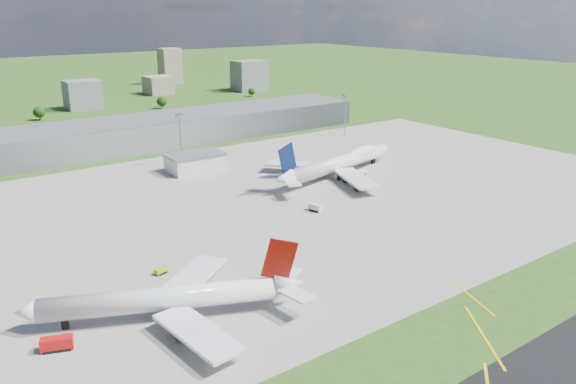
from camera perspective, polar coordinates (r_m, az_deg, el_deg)
ground at (r=318.82m, az=-15.07°, el=3.84°), size 1400.00×1400.00×0.00m
apron at (r=228.46m, az=-2.51°, el=-1.19°), size 360.00×190.00×0.08m
terminal at (r=330.89m, az=-16.13°, el=5.60°), size 300.00×42.00×15.00m
ops_building at (r=277.15m, az=-9.41°, el=2.95°), size 26.00×16.00×8.00m
mast_center at (r=287.14m, az=-10.91°, el=6.22°), size 3.50×2.00×25.90m
mast_east at (r=347.21m, az=5.85°, el=8.51°), size 3.50×2.00×25.90m
airliner_red_twin at (r=148.69m, az=-11.79°, el=-10.60°), size 68.31×51.47×19.86m
airliner_blue_quad at (r=266.38m, az=5.27°, el=2.97°), size 83.59×64.71×21.96m
fire_truck at (r=145.43m, az=-22.41°, el=-14.09°), size 7.75×5.16×3.25m
tug_yellow at (r=173.80m, az=-12.78°, el=-7.84°), size 4.11×2.96×1.83m
van_white_near at (r=219.79m, az=2.82°, el=-1.62°), size 3.50×5.89×2.78m
van_white_far at (r=269.29m, az=7.60°, el=1.95°), size 4.64×3.17×2.23m
bldg_c at (r=472.48m, az=-20.12°, el=9.27°), size 26.00×20.00×22.00m
bldg_ce at (r=536.80m, az=-13.05°, el=10.54°), size 22.00×24.00×16.00m
bldg_e at (r=546.43m, az=-3.94°, el=11.72°), size 30.00×22.00×28.00m
bldg_tall_e at (r=606.27m, az=-11.89°, el=12.41°), size 20.00×18.00×36.00m
tree_c at (r=434.95m, az=-23.97°, el=7.43°), size 8.10×8.10×9.90m
tree_e at (r=457.19m, az=-12.72°, el=8.96°), size 7.65×7.65×9.35m
tree_far_e at (r=507.69m, az=-3.72°, el=10.15°), size 6.30×6.30×7.70m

